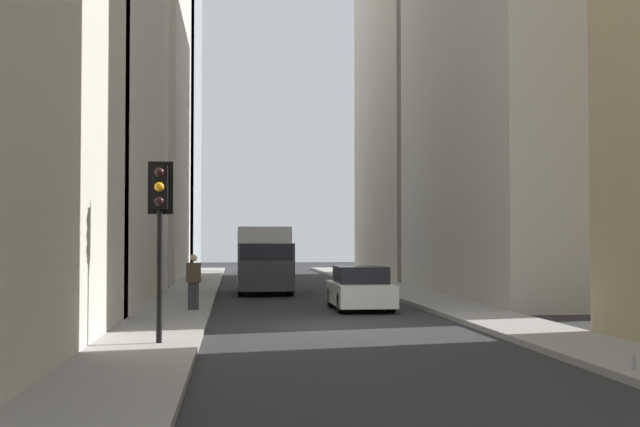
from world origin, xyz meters
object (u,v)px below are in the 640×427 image
at_px(traffic_light_foreground, 160,209).
at_px(sedan_white, 360,289).
at_px(pedestrian, 193,280).
at_px(delivery_truck, 264,259).
at_px(discarded_bottle, 634,363).

bearing_deg(traffic_light_foreground, sedan_white, -30.07).
bearing_deg(pedestrian, delivery_truck, -13.28).
height_order(delivery_truck, sedan_white, delivery_truck).
bearing_deg(traffic_light_foreground, delivery_truck, -8.40).
bearing_deg(sedan_white, traffic_light_foreground, 149.93).
distance_m(traffic_light_foreground, discarded_bottle, 9.56).
bearing_deg(traffic_light_foreground, pedestrian, -2.05).
bearing_deg(traffic_light_foreground, discarded_bottle, -119.26).
relative_size(delivery_truck, pedestrian, 3.82).
distance_m(sedan_white, discarded_bottle, 14.40).
height_order(pedestrian, discarded_bottle, pedestrian).
xyz_separation_m(delivery_truck, traffic_light_foreground, (-19.10, 2.82, 1.44)).
bearing_deg(delivery_truck, pedestrian, 166.72).
distance_m(traffic_light_foreground, pedestrian, 8.64).
distance_m(delivery_truck, sedan_white, 9.84).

